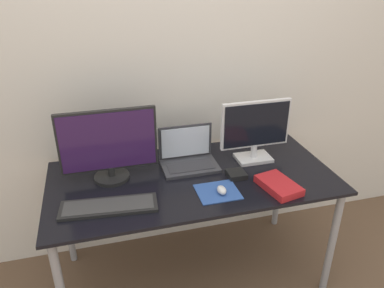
# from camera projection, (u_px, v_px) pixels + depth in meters

# --- Properties ---
(wall_back) EXTENTS (7.00, 0.05, 2.50)m
(wall_back) POSITION_uv_depth(u_px,v_px,m) (173.00, 59.00, 2.19)
(wall_back) COLOR silver
(wall_back) RESTS_ON ground_plane
(desk) EXTENTS (1.55, 0.75, 0.71)m
(desk) POSITION_uv_depth(u_px,v_px,m) (193.00, 188.00, 2.08)
(desk) COLOR black
(desk) RESTS_ON ground_plane
(monitor_left) EXTENTS (0.51, 0.19, 0.39)m
(monitor_left) POSITION_uv_depth(u_px,v_px,m) (109.00, 145.00, 1.94)
(monitor_left) COLOR black
(monitor_left) RESTS_ON desk
(monitor_right) EXTENTS (0.41, 0.14, 0.36)m
(monitor_right) POSITION_uv_depth(u_px,v_px,m) (255.00, 130.00, 2.14)
(monitor_right) COLOR silver
(monitor_right) RESTS_ON desk
(laptop) EXTENTS (0.32, 0.22, 0.22)m
(laptop) POSITION_uv_depth(u_px,v_px,m) (188.00, 156.00, 2.14)
(laptop) COLOR #333338
(laptop) RESTS_ON desk
(keyboard) EXTENTS (0.47, 0.19, 0.02)m
(keyboard) POSITION_uv_depth(u_px,v_px,m) (109.00, 206.00, 1.78)
(keyboard) COLOR black
(keyboard) RESTS_ON desk
(mousepad) EXTENTS (0.21, 0.19, 0.00)m
(mousepad) POSITION_uv_depth(u_px,v_px,m) (218.00, 192.00, 1.91)
(mousepad) COLOR #2D519E
(mousepad) RESTS_ON desk
(mouse) EXTENTS (0.04, 0.07, 0.04)m
(mouse) POSITION_uv_depth(u_px,v_px,m) (222.00, 190.00, 1.88)
(mouse) COLOR silver
(mouse) RESTS_ON mousepad
(book) EXTENTS (0.19, 0.26, 0.04)m
(book) POSITION_uv_depth(u_px,v_px,m) (279.00, 185.00, 1.93)
(book) COLOR red
(book) RESTS_ON desk
(power_brick) EXTENTS (0.10, 0.10, 0.03)m
(power_brick) POSITION_uv_depth(u_px,v_px,m) (236.00, 174.00, 2.04)
(power_brick) COLOR black
(power_brick) RESTS_ON desk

